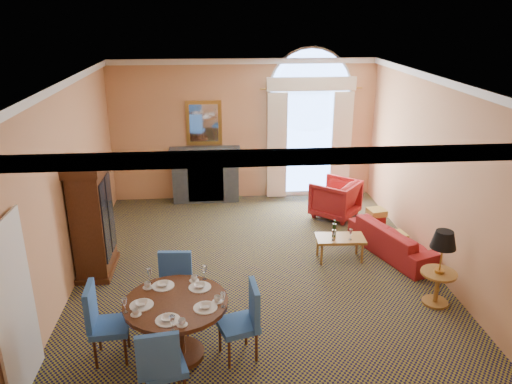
{
  "coord_description": "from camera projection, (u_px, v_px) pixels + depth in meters",
  "views": [
    {
      "loc": [
        -0.67,
        -7.38,
        4.22
      ],
      "look_at": [
        0.0,
        0.5,
        1.3
      ],
      "focal_mm": 35.0,
      "sensor_mm": 36.0,
      "label": 1
    }
  ],
  "objects": [
    {
      "name": "ground",
      "position": [
        259.0,
        274.0,
        8.41
      ],
      "size": [
        7.5,
        7.5,
        0.0
      ],
      "primitive_type": "plane",
      "color": "black",
      "rests_on": "ground"
    },
    {
      "name": "room_envelope",
      "position": [
        254.0,
        119.0,
        8.16
      ],
      "size": [
        6.04,
        7.52,
        3.45
      ],
      "color": "tan",
      "rests_on": "ground"
    },
    {
      "name": "armoire",
      "position": [
        92.0,
        220.0,
        8.22
      ],
      "size": [
        0.56,
        0.99,
        1.95
      ],
      "color": "#381B0C",
      "rests_on": "ground"
    },
    {
      "name": "dining_table",
      "position": [
        177.0,
        315.0,
        6.24
      ],
      "size": [
        1.3,
        1.3,
        1.02
      ],
      "color": "#381B0C",
      "rests_on": "ground"
    },
    {
      "name": "dining_chair_north",
      "position": [
        176.0,
        284.0,
        6.98
      ],
      "size": [
        0.57,
        0.57,
        1.04
      ],
      "rotation": [
        0.0,
        0.0,
        3.4
      ],
      "color": "#28569E",
      "rests_on": "ground"
    },
    {
      "name": "dining_chair_south",
      "position": [
        162.0,
        363.0,
        5.42
      ],
      "size": [
        0.57,
        0.57,
        1.04
      ],
      "rotation": [
        0.0,
        0.0,
        0.27
      ],
      "color": "#28569E",
      "rests_on": "ground"
    },
    {
      "name": "dining_chair_east",
      "position": [
        246.0,
        317.0,
        6.24
      ],
      "size": [
        0.58,
        0.58,
        1.04
      ],
      "rotation": [
        0.0,
        0.0,
        1.87
      ],
      "color": "#28569E",
      "rests_on": "ground"
    },
    {
      "name": "dining_chair_west",
      "position": [
        101.0,
        318.0,
        6.21
      ],
      "size": [
        0.51,
        0.5,
        1.04
      ],
      "rotation": [
        0.0,
        0.0,
        -1.5
      ],
      "color": "#28569E",
      "rests_on": "ground"
    },
    {
      "name": "sofa",
      "position": [
        396.0,
        240.0,
        9.04
      ],
      "size": [
        1.36,
        2.06,
        0.56
      ],
      "primitive_type": "imported",
      "rotation": [
        0.0,
        0.0,
        1.92
      ],
      "color": "maroon",
      "rests_on": "ground"
    },
    {
      "name": "armchair",
      "position": [
        335.0,
        199.0,
        10.63
      ],
      "size": [
        1.23,
        1.23,
        0.81
      ],
      "primitive_type": "imported",
      "rotation": [
        0.0,
        0.0,
        4.02
      ],
      "color": "maroon",
      "rests_on": "ground"
    },
    {
      "name": "coffee_table",
      "position": [
        340.0,
        239.0,
        8.78
      ],
      "size": [
        0.88,
        0.52,
        0.75
      ],
      "rotation": [
        0.0,
        0.0,
        -0.05
      ],
      "color": "olive",
      "rests_on": "ground"
    },
    {
      "name": "side_table",
      "position": [
        441.0,
        258.0,
        7.33
      ],
      "size": [
        0.53,
        0.53,
        1.17
      ],
      "color": "olive",
      "rests_on": "ground"
    }
  ]
}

